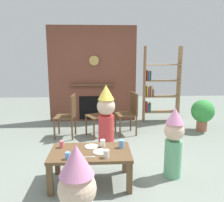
{
  "coord_description": "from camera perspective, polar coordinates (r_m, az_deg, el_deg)",
  "views": [
    {
      "loc": [
        -0.06,
        -3.47,
        1.72
      ],
      "look_at": [
        0.15,
        0.4,
        0.94
      ],
      "focal_mm": 38.06,
      "sensor_mm": 36.0,
      "label": 1
    }
  ],
  "objects": [
    {
      "name": "dining_chair_middle",
      "position": [
        5.01,
        -2.58,
        -2.65
      ],
      "size": [
        0.54,
        0.54,
        0.9
      ],
      "rotation": [
        0.0,
        0.0,
        3.64
      ],
      "color": "brown",
      "rests_on": "ground_plane"
    },
    {
      "name": "paper_cup_far_left",
      "position": [
        3.3,
        2.25,
        -10.26
      ],
      "size": [
        0.07,
        0.07,
        0.11
      ],
      "primitive_type": "cylinder",
      "color": "#669EE0",
      "rests_on": "coffee_table"
    },
    {
      "name": "paper_plate_front",
      "position": [
        3.18,
        -2.8,
        -12.11
      ],
      "size": [
        0.2,
        0.2,
        0.01
      ],
      "primitive_type": "cylinder",
      "color": "white",
      "rests_on": "coffee_table"
    },
    {
      "name": "paper_cup_far_right",
      "position": [
        3.03,
        -10.55,
        -12.78
      ],
      "size": [
        0.07,
        0.07,
        0.09
      ],
      "primitive_type": "cylinder",
      "color": "#669EE0",
      "rests_on": "coffee_table"
    },
    {
      "name": "paper_cup_near_left",
      "position": [
        3.01,
        -1.39,
        -12.56
      ],
      "size": [
        0.07,
        0.07,
        0.1
      ],
      "primitive_type": "cylinder",
      "color": "silver",
      "rests_on": "coffee_table"
    },
    {
      "name": "table_fork",
      "position": [
        3.05,
        -5.55,
        -13.26
      ],
      "size": [
        0.15,
        0.02,
        0.01
      ],
      "primitive_type": "cube",
      "rotation": [
        0.0,
        0.0,
        0.03
      ],
      "color": "silver",
      "rests_on": "coffee_table"
    },
    {
      "name": "potted_plant_tall",
      "position": [
        5.7,
        20.95,
        -2.56
      ],
      "size": [
        0.51,
        0.51,
        0.71
      ],
      "color": "#9E5B42",
      "rests_on": "ground_plane"
    },
    {
      "name": "ground_plane",
      "position": [
        3.88,
        -1.96,
        -15.02
      ],
      "size": [
        12.0,
        12.0,
        0.0
      ],
      "primitive_type": "plane",
      "color": "gray"
    },
    {
      "name": "dining_chair_left",
      "position": [
        4.96,
        -10.25,
        -2.95
      ],
      "size": [
        0.43,
        0.43,
        0.9
      ],
      "rotation": [
        0.0,
        0.0,
        3.06
      ],
      "color": "brown",
      "rests_on": "ground_plane"
    },
    {
      "name": "paper_plate_rear",
      "position": [
        3.35,
        -4.92,
        -10.86
      ],
      "size": [
        0.19,
        0.19,
        0.01
      ],
      "primitive_type": "cylinder",
      "color": "white",
      "rests_on": "coffee_table"
    },
    {
      "name": "coffee_table",
      "position": [
        3.25,
        -5.18,
        -13.1
      ],
      "size": [
        1.07,
        0.63,
        0.45
      ],
      "color": "brown",
      "rests_on": "ground_plane"
    },
    {
      "name": "child_by_the_chairs",
      "position": [
        4.27,
        -1.43,
        -3.56
      ],
      "size": [
        0.33,
        0.33,
        1.18
      ],
      "rotation": [
        0.0,
        0.0,
        -1.78
      ],
      "color": "#D13838",
      "rests_on": "ground_plane"
    },
    {
      "name": "dining_chair_right",
      "position": [
        5.12,
        4.32,
        -2.35
      ],
      "size": [
        0.47,
        0.47,
        0.9
      ],
      "rotation": [
        0.0,
        0.0,
        3.35
      ],
      "color": "brown",
      "rests_on": "ground_plane"
    },
    {
      "name": "birthday_cake_slice",
      "position": [
        3.13,
        -10.73,
        -12.16
      ],
      "size": [
        0.1,
        0.1,
        0.06
      ],
      "primitive_type": "cone",
      "color": "pink",
      "rests_on": "coffee_table"
    },
    {
      "name": "paper_cup_near_right",
      "position": [
        3.38,
        -11.96,
        -10.11
      ],
      "size": [
        0.06,
        0.06,
        0.1
      ],
      "primitive_type": "cylinder",
      "color": "#E5666B",
      "rests_on": "coffee_table"
    },
    {
      "name": "child_in_pink",
      "position": [
        3.45,
        14.6,
        -9.25
      ],
      "size": [
        0.28,
        0.28,
        1.0
      ],
      "rotation": [
        0.0,
        0.0,
        -3.04
      ],
      "color": "#66B27F",
      "rests_on": "ground_plane"
    },
    {
      "name": "bookshelf",
      "position": [
        6.12,
        11.04,
        3.12
      ],
      "size": [
        0.9,
        0.28,
        1.9
      ],
      "color": "#9E7A51",
      "rests_on": "ground_plane"
    },
    {
      "name": "paper_cup_center",
      "position": [
        3.33,
        -2.25,
        -10.13
      ],
      "size": [
        0.07,
        0.07,
        0.1
      ],
      "primitive_type": "cylinder",
      "color": "silver",
      "rests_on": "coffee_table"
    },
    {
      "name": "brick_fireplace_feature",
      "position": [
        6.1,
        -4.68,
        6.33
      ],
      "size": [
        2.2,
        0.28,
        2.4
      ],
      "color": "brown",
      "rests_on": "ground_plane"
    }
  ]
}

